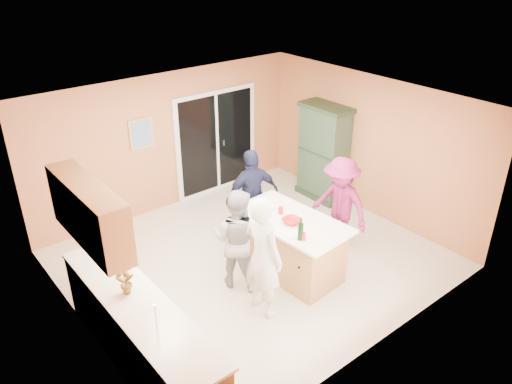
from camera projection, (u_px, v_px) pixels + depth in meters
floor at (253, 259)px, 8.18m from camera, size 5.50×5.50×0.00m
ceiling at (252, 106)px, 7.00m from camera, size 5.50×5.00×0.10m
wall_back at (169, 142)px, 9.32m from camera, size 5.50×0.10×2.60m
wall_front at (385, 262)px, 5.86m from camera, size 5.50×0.10×2.60m
wall_left at (76, 252)px, 6.05m from camera, size 0.10×5.00×2.60m
wall_right at (370, 146)px, 9.13m from camera, size 0.10×5.00×2.60m
left_cabinet_run at (146, 341)px, 5.88m from camera, size 0.65×3.05×1.24m
upper_cabinets at (89, 213)px, 5.75m from camera, size 0.35×1.60×0.75m
sliding_door at (217, 142)px, 10.00m from camera, size 1.90×0.07×2.10m
framed_picture at (141, 134)px, 8.86m from camera, size 0.46×0.04×0.56m
kitchen_island at (290, 247)px, 7.70m from camera, size 1.11×1.86×0.94m
green_hutch at (323, 154)px, 9.77m from camera, size 0.55×1.04×1.91m
woman_white at (263, 257)px, 6.67m from camera, size 0.46×0.68×1.80m
woman_grey at (237, 239)px, 7.28m from camera, size 0.91×0.96×1.57m
woman_navy at (252, 196)px, 8.40m from camera, size 1.03×0.59×1.65m
woman_magenta at (340, 204)px, 8.15m from camera, size 0.71×1.11×1.63m
serving_bowl at (292, 221)px, 7.36m from camera, size 0.29×0.29×0.07m
tulip_vase at (125, 278)px, 5.82m from camera, size 0.28×0.24×0.44m
tumbler_near at (281, 210)px, 7.60m from camera, size 0.09×0.09×0.11m
tumbler_far at (303, 236)px, 6.95m from camera, size 0.08×0.08×0.11m
wine_bottle at (301, 231)px, 6.91m from camera, size 0.08×0.08×0.34m
white_plate at (292, 234)px, 7.08m from camera, size 0.28×0.28×0.02m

